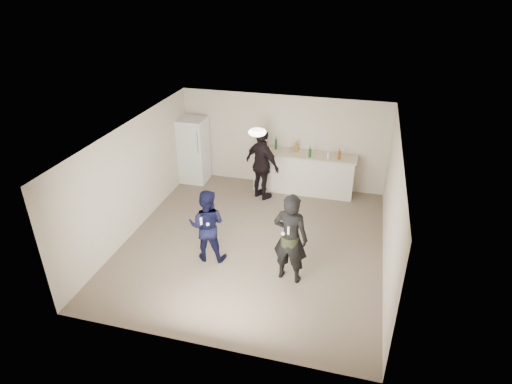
% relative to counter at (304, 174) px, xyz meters
% --- Properties ---
extents(floor, '(6.00, 6.00, 0.00)m').
position_rel_counter_xyz_m(floor, '(-0.65, -2.67, -0.53)').
color(floor, '#6B5B4C').
rests_on(floor, ground).
extents(ceiling, '(6.00, 6.00, 0.00)m').
position_rel_counter_xyz_m(ceiling, '(-0.65, -2.67, 1.98)').
color(ceiling, silver).
rests_on(ceiling, wall_back).
extents(wall_back, '(6.00, 0.00, 6.00)m').
position_rel_counter_xyz_m(wall_back, '(-0.65, 0.33, 0.72)').
color(wall_back, beige).
rests_on(wall_back, floor).
extents(wall_front, '(6.00, 0.00, 6.00)m').
position_rel_counter_xyz_m(wall_front, '(-0.65, -5.67, 0.72)').
color(wall_front, beige).
rests_on(wall_front, floor).
extents(wall_left, '(0.00, 6.00, 6.00)m').
position_rel_counter_xyz_m(wall_left, '(-3.40, -2.67, 0.72)').
color(wall_left, beige).
rests_on(wall_left, floor).
extents(wall_right, '(0.00, 6.00, 6.00)m').
position_rel_counter_xyz_m(wall_right, '(2.10, -2.67, 0.72)').
color(wall_right, beige).
rests_on(wall_right, floor).
extents(counter, '(2.60, 0.56, 1.05)m').
position_rel_counter_xyz_m(counter, '(0.00, 0.00, 0.00)').
color(counter, silver).
rests_on(counter, floor).
extents(counter_top, '(2.68, 0.64, 0.04)m').
position_rel_counter_xyz_m(counter_top, '(0.00, 0.00, 0.55)').
color(counter_top, beige).
rests_on(counter_top, counter).
extents(fridge, '(0.70, 0.70, 1.80)m').
position_rel_counter_xyz_m(fridge, '(-3.05, -0.07, 0.38)').
color(fridge, white).
rests_on(fridge, floor).
extents(fridge_handle, '(0.02, 0.02, 0.60)m').
position_rel_counter_xyz_m(fridge_handle, '(-2.77, -0.44, 0.78)').
color(fridge_handle, silver).
rests_on(fridge_handle, fridge).
extents(ceiling_dome, '(0.36, 0.36, 0.16)m').
position_rel_counter_xyz_m(ceiling_dome, '(-0.65, -2.37, 1.93)').
color(ceiling_dome, white).
rests_on(ceiling_dome, ceiling).
extents(shaker, '(0.08, 0.08, 0.17)m').
position_rel_counter_xyz_m(shaker, '(-0.36, -0.02, 0.65)').
color(shaker, silver).
rests_on(shaker, counter_top).
extents(man, '(0.82, 0.67, 1.56)m').
position_rel_counter_xyz_m(man, '(-1.42, -3.43, 0.25)').
color(man, '#0F123F').
rests_on(man, floor).
extents(woman, '(0.73, 0.54, 1.84)m').
position_rel_counter_xyz_m(woman, '(0.32, -3.67, 0.40)').
color(woman, black).
rests_on(woman, floor).
extents(camo_shorts, '(0.34, 0.34, 0.28)m').
position_rel_counter_xyz_m(camo_shorts, '(0.32, -3.67, 0.32)').
color(camo_shorts, '#2A3719').
rests_on(camo_shorts, woman).
extents(spectator, '(1.17, 0.95, 1.87)m').
position_rel_counter_xyz_m(spectator, '(-0.98, -0.62, 0.41)').
color(spectator, black).
rests_on(spectator, floor).
extents(remote_man, '(0.04, 0.04, 0.15)m').
position_rel_counter_xyz_m(remote_man, '(-1.42, -3.71, 0.53)').
color(remote_man, white).
rests_on(remote_man, man).
extents(nunchuk_man, '(0.07, 0.07, 0.07)m').
position_rel_counter_xyz_m(nunchuk_man, '(-1.30, -3.68, 0.45)').
color(nunchuk_man, silver).
rests_on(nunchuk_man, man).
extents(remote_woman, '(0.04, 0.04, 0.15)m').
position_rel_counter_xyz_m(remote_woman, '(0.32, -3.92, 0.72)').
color(remote_woman, silver).
rests_on(remote_woman, woman).
extents(nunchuk_woman, '(0.07, 0.07, 0.07)m').
position_rel_counter_xyz_m(nunchuk_woman, '(0.22, -3.89, 0.62)').
color(nunchuk_woman, white).
rests_on(nunchuk_woman, woman).
extents(bottle_cluster, '(1.75, 0.36, 0.27)m').
position_rel_counter_xyz_m(bottle_cluster, '(0.11, -0.04, 0.68)').
color(bottle_cluster, '#134527').
rests_on(bottle_cluster, counter_top).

